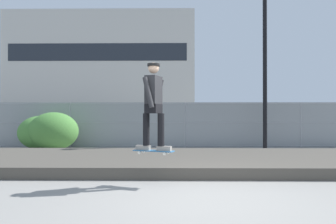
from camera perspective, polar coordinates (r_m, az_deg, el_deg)
name	(u,v)px	position (r m, az deg, el deg)	size (l,w,h in m)	color
ground_plane	(205,200)	(5.27, 6.61, -15.49)	(120.00, 120.00, 0.00)	gray
gravel_berm	(192,161)	(8.51, 4.30, -8.76)	(14.19, 3.80, 0.26)	#4C473F
skateboard	(154,151)	(6.12, -2.63, -7.05)	(0.82, 0.46, 0.07)	#2D608C
skater	(154,101)	(6.08, -2.63, 2.04)	(0.71, 0.62, 1.69)	gray
chain_fence	(185,125)	(13.06, 3.06, -2.28)	(19.15, 0.06, 1.85)	gray
street_lamp	(265,30)	(13.09, 17.09, 13.99)	(0.44, 0.44, 7.51)	black
parked_car_near	(107,124)	(17.20, -10.88, -2.12)	(4.52, 2.20, 1.66)	#474C54
library_building	(106,72)	(52.61, -11.14, 7.18)	(27.94, 12.21, 16.48)	#B2AFA8
shrub_left	(40,133)	(13.16, -22.09, -3.47)	(1.68, 1.38, 1.30)	#477F38
shrub_center	(54,131)	(12.72, -19.95, -3.27)	(1.86, 1.52, 1.44)	#477F38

